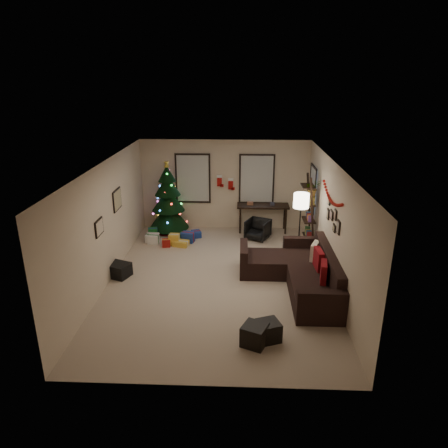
{
  "coord_description": "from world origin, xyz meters",
  "views": [
    {
      "loc": [
        0.49,
        -8.58,
        4.47
      ],
      "look_at": [
        0.1,
        0.6,
        1.15
      ],
      "focal_mm": 33.24,
      "sensor_mm": 36.0,
      "label": 1
    }
  ],
  "objects_px": {
    "bookshelf": "(310,215)",
    "sofa": "(299,273)",
    "desk": "(263,208)",
    "christmas_tree": "(168,202)",
    "desk_chair": "(258,229)"
  },
  "relations": [
    {
      "from": "christmas_tree",
      "to": "desk",
      "type": "xyz_separation_m",
      "value": [
        2.82,
        0.09,
        -0.18
      ]
    },
    {
      "from": "desk",
      "to": "bookshelf",
      "type": "bearing_deg",
      "value": -50.86
    },
    {
      "from": "desk",
      "to": "bookshelf",
      "type": "relative_size",
      "value": 0.74
    },
    {
      "from": "desk_chair",
      "to": "christmas_tree",
      "type": "bearing_deg",
      "value": -167.08
    },
    {
      "from": "bookshelf",
      "to": "sofa",
      "type": "bearing_deg",
      "value": -103.5
    },
    {
      "from": "sofa",
      "to": "desk",
      "type": "relative_size",
      "value": 1.9
    },
    {
      "from": "christmas_tree",
      "to": "bookshelf",
      "type": "height_order",
      "value": "christmas_tree"
    },
    {
      "from": "christmas_tree",
      "to": "sofa",
      "type": "distance_m",
      "value": 4.85
    },
    {
      "from": "christmas_tree",
      "to": "desk",
      "type": "distance_m",
      "value": 2.82
    },
    {
      "from": "desk",
      "to": "sofa",
      "type": "bearing_deg",
      "value": -78.87
    },
    {
      "from": "christmas_tree",
      "to": "bookshelf",
      "type": "xyz_separation_m",
      "value": [
        3.97,
        -1.32,
        0.09
      ]
    },
    {
      "from": "christmas_tree",
      "to": "desk",
      "type": "relative_size",
      "value": 1.43
    },
    {
      "from": "desk",
      "to": "bookshelf",
      "type": "distance_m",
      "value": 1.84
    },
    {
      "from": "christmas_tree",
      "to": "desk_chair",
      "type": "height_order",
      "value": "christmas_tree"
    },
    {
      "from": "sofa",
      "to": "bookshelf",
      "type": "distance_m",
      "value": 2.17
    }
  ]
}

